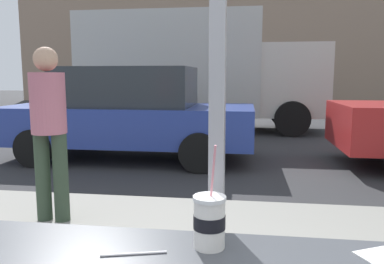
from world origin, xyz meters
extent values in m
plane|color=#2D2D30|center=(0.00, 8.00, 0.00)|extent=(60.00, 60.00, 0.00)
cube|color=#2A2C30|center=(0.00, 0.03, 0.99)|extent=(2.26, 0.02, 0.02)
cube|color=gray|center=(0.00, 22.50, 3.10)|extent=(28.00, 1.20, 6.20)
cylinder|color=white|center=(-0.01, -0.07, 1.07)|extent=(0.09, 0.09, 0.15)
cylinder|color=black|center=(-0.01, -0.07, 1.08)|extent=(0.10, 0.10, 0.04)
cylinder|color=black|center=(-0.01, -0.07, 1.14)|extent=(0.09, 0.09, 0.01)
cylinder|color=white|center=(-0.01, -0.07, 1.15)|extent=(0.10, 0.10, 0.01)
cylinder|color=pink|center=(0.00, -0.08, 1.21)|extent=(0.02, 0.04, 0.20)
cylinder|color=white|center=(-0.22, -0.16, 1.00)|extent=(0.18, 0.06, 0.01)
cube|color=white|center=(0.48, -0.07, 1.00)|extent=(0.15, 0.13, 0.00)
cube|color=#283D93|center=(-2.02, 5.63, 0.65)|extent=(4.48, 1.78, 0.66)
cube|color=#282D33|center=(-2.03, 5.63, 1.33)|extent=(2.33, 1.56, 0.69)
cylinder|color=black|center=(-0.63, 6.52, 0.32)|extent=(0.64, 0.18, 0.64)
cylinder|color=black|center=(-0.63, 4.74, 0.32)|extent=(0.64, 0.18, 0.64)
cylinder|color=black|center=(-3.41, 6.52, 0.32)|extent=(0.64, 0.18, 0.64)
cylinder|color=black|center=(-3.41, 4.74, 0.32)|extent=(0.64, 0.18, 0.64)
cylinder|color=black|center=(2.47, 6.57, 0.32)|extent=(0.64, 0.18, 0.64)
cube|color=beige|center=(-2.03, 9.81, 1.83)|extent=(4.96, 2.20, 2.76)
cube|color=beige|center=(1.25, 9.81, 1.40)|extent=(1.90, 2.10, 1.90)
cylinder|color=black|center=(1.25, 10.86, 0.45)|extent=(0.90, 0.24, 0.90)
cylinder|color=black|center=(1.25, 8.76, 0.45)|extent=(0.90, 0.24, 0.90)
cylinder|color=black|center=(-2.92, 10.91, 0.45)|extent=(0.90, 0.24, 0.90)
cylinder|color=black|center=(-2.92, 8.71, 0.45)|extent=(0.90, 0.24, 0.90)
cylinder|color=#324331|center=(-1.81, 2.17, 0.56)|extent=(0.14, 0.14, 0.84)
cylinder|color=#324331|center=(-1.63, 2.17, 0.56)|extent=(0.14, 0.14, 0.84)
cylinder|color=#B96779|center=(-1.72, 2.17, 1.26)|extent=(0.32, 0.32, 0.56)
sphere|color=tan|center=(-1.72, 2.17, 1.66)|extent=(0.22, 0.22, 0.22)
camera|label=1|loc=(0.09, -1.18, 1.51)|focal=36.28mm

